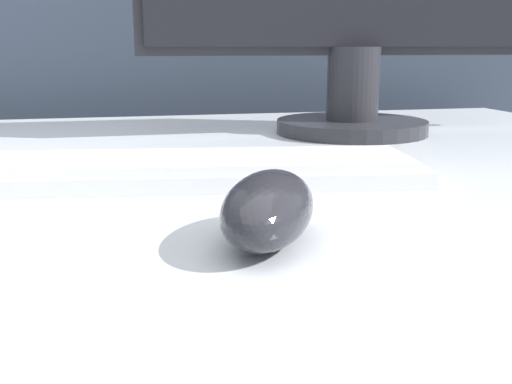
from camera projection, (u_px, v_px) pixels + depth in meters
The scene contains 3 objects.
partition_panel at pixel (134, 204), 1.27m from camera, with size 5.00×0.03×1.00m.
computer_mouse_near at pixel (268, 208), 0.39m from camera, with size 0.10×0.13×0.05m.
keyboard at pixel (194, 170), 0.57m from camera, with size 0.44×0.17×0.02m.
Camera 1 is at (-0.02, -0.60, 0.83)m, focal length 42.00 mm.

